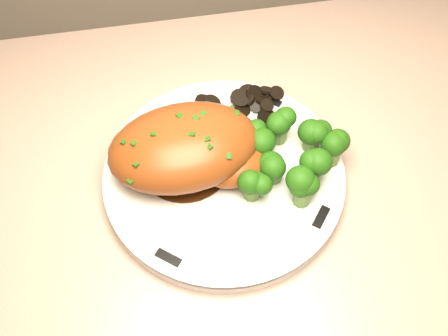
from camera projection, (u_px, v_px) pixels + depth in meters
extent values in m
cube|color=#4F4124|center=(256.00, 313.00, 1.10)|extent=(2.12, 0.69, 0.91)
cube|color=tan|center=(274.00, 190.00, 0.70)|extent=(2.19, 0.72, 0.03)
cylinder|color=silver|center=(224.00, 177.00, 0.68)|extent=(0.37, 0.37, 0.02)
cube|color=black|center=(270.00, 101.00, 0.73)|extent=(0.03, 0.03, 0.00)
cube|color=black|center=(136.00, 131.00, 0.70)|extent=(0.03, 0.03, 0.00)
cube|color=black|center=(168.00, 258.00, 0.61)|extent=(0.03, 0.03, 0.00)
cube|color=black|center=(321.00, 217.00, 0.64)|extent=(0.03, 0.03, 0.00)
cylinder|color=#341909|center=(185.00, 163.00, 0.68)|extent=(0.11, 0.11, 0.00)
ellipsoid|color=brown|center=(183.00, 147.00, 0.65)|extent=(0.19, 0.14, 0.07)
ellipsoid|color=brown|center=(233.00, 164.00, 0.65)|extent=(0.09, 0.07, 0.04)
cube|color=#1D430E|center=(134.00, 139.00, 0.62)|extent=(0.01, 0.01, 0.00)
cube|color=#1D430E|center=(152.00, 132.00, 0.62)|extent=(0.01, 0.01, 0.00)
cube|color=#1D430E|center=(171.00, 127.00, 0.62)|extent=(0.01, 0.01, 0.00)
cube|color=#1D430E|center=(190.00, 123.00, 0.62)|extent=(0.01, 0.01, 0.00)
cube|color=#1D430E|center=(208.00, 120.00, 0.63)|extent=(0.01, 0.01, 0.00)
cube|color=#1D430E|center=(227.00, 119.00, 0.64)|extent=(0.01, 0.01, 0.00)
cylinder|color=black|center=(270.00, 112.00, 0.72)|extent=(0.02, 0.02, 0.01)
cylinder|color=black|center=(267.00, 105.00, 0.72)|extent=(0.02, 0.02, 0.01)
cylinder|color=black|center=(260.00, 99.00, 0.72)|extent=(0.02, 0.02, 0.01)
cylinder|color=black|center=(250.00, 101.00, 0.73)|extent=(0.02, 0.02, 0.01)
cylinder|color=black|center=(240.00, 100.00, 0.73)|extent=(0.02, 0.02, 0.01)
cylinder|color=black|center=(230.00, 100.00, 0.72)|extent=(0.03, 0.03, 0.02)
cylinder|color=black|center=(221.00, 108.00, 0.72)|extent=(0.03, 0.03, 0.01)
cylinder|color=black|center=(216.00, 112.00, 0.71)|extent=(0.03, 0.03, 0.00)
cylinder|color=black|center=(215.00, 116.00, 0.71)|extent=(0.02, 0.02, 0.01)
cylinder|color=black|center=(219.00, 125.00, 0.71)|extent=(0.03, 0.03, 0.02)
cylinder|color=black|center=(226.00, 127.00, 0.70)|extent=(0.03, 0.03, 0.01)
cylinder|color=black|center=(236.00, 127.00, 0.70)|extent=(0.03, 0.03, 0.02)
cylinder|color=black|center=(247.00, 130.00, 0.70)|extent=(0.03, 0.02, 0.01)
cylinder|color=black|center=(257.00, 126.00, 0.70)|extent=(0.03, 0.03, 0.01)
cylinder|color=black|center=(266.00, 120.00, 0.70)|extent=(0.04, 0.03, 0.02)
cylinder|color=black|center=(270.00, 118.00, 0.71)|extent=(0.04, 0.03, 0.02)
cylinder|color=#547732|center=(252.00, 145.00, 0.68)|extent=(0.02, 0.02, 0.03)
sphere|color=#113508|center=(253.00, 136.00, 0.66)|extent=(0.03, 0.03, 0.03)
cylinder|color=#547732|center=(279.00, 133.00, 0.69)|extent=(0.02, 0.02, 0.03)
sphere|color=#113508|center=(280.00, 124.00, 0.67)|extent=(0.03, 0.03, 0.03)
cylinder|color=#547732|center=(312.00, 141.00, 0.68)|extent=(0.02, 0.02, 0.03)
sphere|color=#113508|center=(314.00, 132.00, 0.66)|extent=(0.03, 0.03, 0.03)
cylinder|color=#547732|center=(274.00, 172.00, 0.65)|extent=(0.02, 0.02, 0.03)
sphere|color=#113508|center=(275.00, 164.00, 0.64)|extent=(0.03, 0.03, 0.03)
cylinder|color=#547732|center=(311.00, 171.00, 0.66)|extent=(0.02, 0.02, 0.03)
sphere|color=#113508|center=(313.00, 163.00, 0.64)|extent=(0.03, 0.03, 0.03)
cylinder|color=#547732|center=(331.00, 155.00, 0.67)|extent=(0.02, 0.02, 0.03)
sphere|color=#113508|center=(334.00, 146.00, 0.65)|extent=(0.03, 0.03, 0.03)
cylinder|color=#547732|center=(252.00, 189.00, 0.64)|extent=(0.02, 0.02, 0.03)
sphere|color=#113508|center=(253.00, 181.00, 0.63)|extent=(0.03, 0.03, 0.03)
cylinder|color=#547732|center=(302.00, 196.00, 0.64)|extent=(0.02, 0.02, 0.03)
sphere|color=#113508|center=(304.00, 188.00, 0.62)|extent=(0.03, 0.03, 0.03)
cylinder|color=#547732|center=(236.00, 165.00, 0.66)|extent=(0.02, 0.02, 0.03)
sphere|color=#113508|center=(236.00, 156.00, 0.65)|extent=(0.03, 0.03, 0.03)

